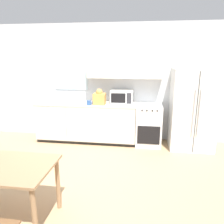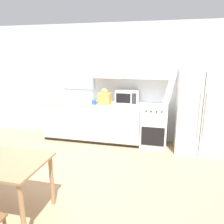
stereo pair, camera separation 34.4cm
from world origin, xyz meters
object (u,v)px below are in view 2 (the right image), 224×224
object	(u,v)px
refrigerator	(199,111)
dining_table	(3,170)
microwave	(127,97)
oven_range	(154,126)
coffee_mug	(94,102)

from	to	relation	value
refrigerator	dining_table	bearing A→B (deg)	-134.28
microwave	refrigerator	bearing A→B (deg)	-5.80
oven_range	dining_table	distance (m)	3.19
coffee_mug	dining_table	xyz separation A→B (m)	(-0.36, -2.51, -0.34)
oven_range	refrigerator	distance (m)	1.00
dining_table	oven_range	bearing A→B (deg)	58.18
refrigerator	oven_range	bearing A→B (deg)	177.08
microwave	coffee_mug	bearing A→B (deg)	-155.84
microwave	dining_table	bearing A→B (deg)	-110.41
microwave	dining_table	world-z (taller)	microwave
microwave	coffee_mug	xyz separation A→B (m)	(-0.69, -0.31, -0.10)
coffee_mug	dining_table	world-z (taller)	coffee_mug
coffee_mug	dining_table	bearing A→B (deg)	-98.18
oven_range	refrigerator	bearing A→B (deg)	-2.92
oven_range	microwave	bearing A→B (deg)	170.09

